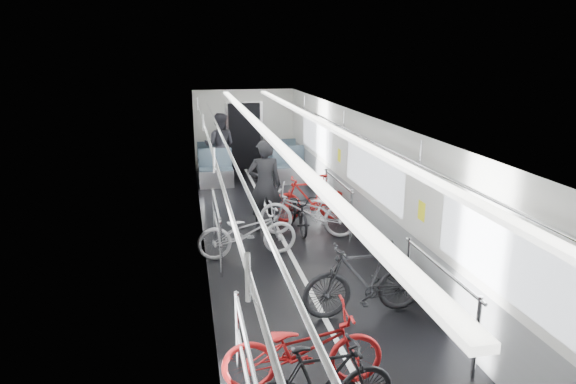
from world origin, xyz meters
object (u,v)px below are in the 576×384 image
Objects in this scene: person_standing at (265,186)px; person_seated at (220,146)px; bike_left_near at (303,348)px; bike_right_near at (365,279)px; bike_left_mid at (322,384)px; bike_left_far at (247,232)px; bike_right_mid at (308,211)px; bike_aisle at (298,211)px; bike_right_far at (310,198)px.

person_standing is 4.72m from person_seated.
bike_left_near is at bearing 89.14° from person_standing.
bike_right_near reaches higher than bike_left_near.
bike_left_far is (-0.20, 4.34, 0.02)m from bike_left_mid.
bike_left_mid is at bearing 178.71° from bike_left_far.
bike_aisle is (-0.11, 0.40, -0.10)m from bike_right_mid.
bike_left_mid is 0.87× the size of bike_right_far.
bike_left_mid is at bearing -171.63° from bike_left_near.
person_standing is (-0.66, 0.10, 0.53)m from bike_aisle.
bike_aisle is 0.81× the size of person_standing.
person_standing is at bearing 109.06° from person_seated.
bike_left_mid is at bearing -12.08° from bike_right_far.
bike_aisle is at bearing -179.86° from bike_right_near.
bike_right_far reaches higher than bike_left_mid.
bike_right_near is 0.92× the size of bike_right_mid.
person_seated is at bearing 4.23° from bike_left_near.
bike_left_mid is 10.33m from person_seated.
bike_aisle is 4.96m from person_seated.
bike_left_mid is 6.15m from bike_right_far.
person_standing is (-1.02, -0.37, 0.43)m from bike_right_far.
bike_right_far is 1.11× the size of bike_aisle.
bike_aisle is 0.86m from person_standing.
bike_left_mid is 2.28m from bike_right_near.
bike_aisle is at bearing -48.61° from bike_left_far.
bike_aisle is at bearing -12.25° from bike_left_mid.
bike_right_far is (1.34, 6.00, 0.07)m from bike_left_mid.
bike_right_far reaches higher than bike_left_near.
bike_left_near is 5.04m from bike_aisle.
bike_left_near is at bearing 4.44° from bike_right_mid.
bike_left_near is 1.00× the size of bike_left_far.
person_seated is (-0.19, 9.72, 0.46)m from bike_left_near.
bike_left_near is 0.99× the size of bike_right_near.
bike_aisle is (1.03, 4.93, -0.06)m from bike_left_near.
bike_right_far is at bearing 122.41° from person_seated.
bike_right_near reaches higher than bike_left_mid.
bike_left_far is at bearing -152.97° from bike_right_near.
bike_right_near is at bearing -154.64° from bike_left_far.
bike_left_near is at bearing -102.65° from bike_aisle.
bike_right_near is at bearing -88.43° from bike_aisle.
bike_right_mid is 0.42m from bike_aisle.
bike_right_near is 1.05× the size of bike_right_far.
bike_left_far is 2.26m from bike_right_far.
bike_left_mid is at bearing 6.61° from bike_right_mid.
bike_right_mid reaches higher than bike_left_mid.
bike_left_near is 4.68m from bike_right_mid.
bike_left_far is 0.96× the size of person_seated.
person_seated reaches higher than bike_right_near.
bike_right_near is 1.16× the size of bike_aisle.
bike_left_near is 0.94× the size of person_standing.
bike_right_near is at bearing -37.55° from bike_left_near.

